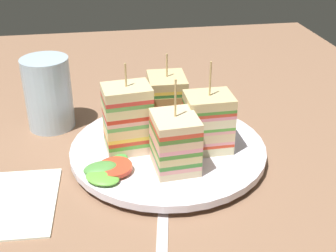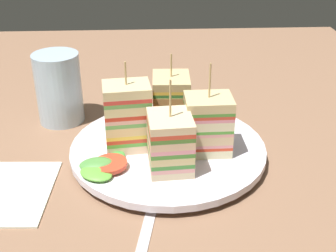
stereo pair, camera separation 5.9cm
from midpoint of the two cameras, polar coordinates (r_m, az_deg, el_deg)
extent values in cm
cube|color=#886249|center=(62.17, -2.74, -4.71)|extent=(125.84, 93.28, 1.80)
cylinder|color=white|center=(61.47, -2.76, -3.69)|extent=(16.43, 16.43, 0.81)
cylinder|color=white|center=(61.00, -2.78, -2.97)|extent=(26.49, 26.49, 0.99)
cube|color=beige|center=(60.33, -7.83, -2.40)|extent=(5.24, 6.48, 1.19)
cube|color=#9E7242|center=(60.69, -5.09, -2.03)|extent=(4.52, 0.73, 1.19)
cube|color=#55AC41|center=(59.90, -7.89, -1.69)|extent=(5.24, 6.48, 0.54)
cube|color=#C83F29|center=(59.63, -7.92, -1.24)|extent=(5.24, 6.48, 0.54)
cube|color=yellow|center=(59.37, -7.95, -0.78)|extent=(5.24, 6.48, 0.54)
cube|color=#E1C286|center=(58.96, -8.01, -0.05)|extent=(5.24, 6.48, 1.19)
cube|color=#B2844C|center=(59.34, -5.20, 0.31)|extent=(4.52, 0.73, 1.19)
cube|color=#5FA64F|center=(58.56, -8.06, 0.70)|extent=(5.24, 6.48, 0.54)
cube|color=#E3A696|center=(58.32, -8.10, 1.17)|extent=(5.24, 6.48, 0.54)
cube|color=red|center=(58.08, -8.13, 1.64)|extent=(5.24, 6.48, 0.54)
cube|color=beige|center=(57.70, -8.19, 2.41)|extent=(5.24, 6.48, 1.19)
cube|color=#B2844C|center=(58.08, -5.32, 2.77)|extent=(4.52, 0.73, 1.19)
cube|color=#63A34E|center=(57.34, -8.25, 3.19)|extent=(5.24, 6.48, 0.54)
cube|color=red|center=(57.11, -8.29, 3.68)|extent=(5.24, 6.48, 0.54)
cube|color=beige|center=(56.77, -8.35, 4.48)|extent=(5.24, 6.48, 1.19)
cylinder|color=tan|center=(55.96, -8.49, 6.47)|extent=(0.24, 0.24, 3.04)
cube|color=beige|center=(56.01, -2.32, -4.90)|extent=(6.38, 5.66, 0.95)
cube|color=#B2844C|center=(58.46, -2.90, -3.37)|extent=(0.61, 5.13, 0.95)
cube|color=#DD938B|center=(55.60, -2.33, -4.25)|extent=(6.38, 5.66, 0.55)
cube|color=#3F8635|center=(55.31, -2.35, -3.77)|extent=(6.38, 5.66, 0.55)
cube|color=#D0BA7C|center=(54.92, -2.36, -3.11)|extent=(6.38, 5.66, 0.95)
cube|color=#9E7242|center=(57.42, -2.95, -1.63)|extent=(0.61, 5.13, 0.95)
cube|color=#46872F|center=(54.53, -2.38, -2.44)|extent=(6.38, 5.66, 0.55)
cube|color=pink|center=(54.26, -2.39, -1.94)|extent=(6.38, 5.66, 0.55)
cube|color=#DFB58D|center=(53.89, -2.40, -1.25)|extent=(6.38, 5.66, 0.95)
cube|color=#9E7242|center=(56.43, -3.00, 0.18)|extent=(0.61, 5.13, 0.95)
cube|color=#4A7A2F|center=(53.52, -2.42, -0.55)|extent=(6.38, 5.66, 0.55)
cube|color=#D5432B|center=(53.26, -2.43, -0.03)|extent=(6.38, 5.66, 0.55)
cube|color=beige|center=(52.91, -2.45, 0.68)|extent=(6.38, 5.66, 0.95)
cylinder|color=tan|center=(51.67, -2.51, 3.47)|extent=(0.24, 0.24, 4.71)
cube|color=beige|center=(59.89, 2.21, -2.38)|extent=(4.99, 6.10, 1.20)
cube|color=#B2844C|center=(59.40, -0.57, -2.64)|extent=(4.79, 0.32, 1.20)
cube|color=red|center=(59.49, 2.22, -1.70)|extent=(4.99, 6.10, 0.42)
cube|color=pink|center=(59.28, 2.23, -1.35)|extent=(4.99, 6.10, 0.42)
cube|color=#D5B385|center=(58.88, 2.25, -0.66)|extent=(4.99, 6.10, 1.20)
cube|color=#B2844C|center=(58.38, -0.58, -0.92)|extent=(4.79, 0.32, 1.20)
cube|color=#DD938C|center=(58.50, 2.26, 0.03)|extent=(4.99, 6.10, 0.42)
cube|color=#509F36|center=(58.30, 2.27, 0.40)|extent=(4.99, 6.10, 0.42)
cube|color=beige|center=(57.93, 2.28, 1.11)|extent=(4.99, 6.10, 1.20)
cube|color=#9E7242|center=(57.41, -0.59, 0.87)|extent=(4.79, 0.32, 1.20)
cube|color=pink|center=(57.57, 2.30, 1.82)|extent=(4.99, 6.10, 0.42)
cube|color=#CA412B|center=(57.38, 2.31, 2.20)|extent=(4.99, 6.10, 0.42)
cube|color=#4B9035|center=(57.20, 2.31, 2.58)|extent=(4.99, 6.10, 0.42)
cube|color=#D8BF84|center=(56.85, 2.33, 3.32)|extent=(4.99, 6.10, 1.20)
cylinder|color=tan|center=(55.72, 2.39, 5.99)|extent=(0.24, 0.24, 4.52)
cube|color=#D4BD88|center=(65.11, -2.75, 0.21)|extent=(6.15, 5.30, 1.05)
cube|color=#B2844C|center=(62.53, -2.49, -1.04)|extent=(0.38, 5.04, 1.05)
cube|color=pink|center=(64.76, -2.76, 0.80)|extent=(6.15, 5.30, 0.47)
cube|color=#468232|center=(64.55, -2.77, 1.17)|extent=(6.15, 5.30, 0.47)
cube|color=yellow|center=(64.34, -2.78, 1.54)|extent=(6.15, 5.30, 0.47)
cube|color=#E2B488|center=(64.00, -2.80, 2.15)|extent=(6.15, 5.30, 1.05)
cube|color=#B2844C|center=(61.38, -2.54, 0.96)|extent=(0.38, 5.04, 1.05)
cube|color=red|center=(63.67, -2.81, 2.77)|extent=(6.15, 5.30, 0.47)
cube|color=#418A31|center=(63.48, -2.82, 3.15)|extent=(6.15, 5.30, 0.47)
cube|color=pink|center=(63.28, -2.83, 3.53)|extent=(6.15, 5.30, 0.47)
cube|color=beige|center=(62.97, -2.85, 4.16)|extent=(6.15, 5.30, 1.05)
cube|color=#B2844C|center=(60.30, -2.59, 3.03)|extent=(0.38, 5.04, 1.05)
cube|color=#387B38|center=(62.66, -2.86, 4.79)|extent=(6.15, 5.30, 0.47)
cube|color=yellow|center=(62.48, -2.87, 5.18)|extent=(6.15, 5.30, 0.47)
cube|color=#D3B87D|center=(62.19, -2.89, 5.83)|extent=(6.15, 5.30, 1.05)
cylinder|color=tan|center=(61.40, -2.94, 7.70)|extent=(0.24, 0.24, 3.27)
cylinder|color=#EAC966|center=(60.62, -3.72, -2.34)|extent=(5.44, 5.45, 0.82)
cylinder|color=#E5CD82|center=(60.93, -2.93, -1.57)|extent=(5.13, 5.12, 0.75)
cylinder|color=#EACB65|center=(60.25, -1.91, -1.64)|extent=(3.58, 3.60, 0.74)
ellipsoid|color=#50A03D|center=(56.36, -9.56, -5.12)|extent=(3.82, 2.59, 1.01)
ellipsoid|color=#509241|center=(55.90, -11.67, -5.41)|extent=(2.88, 4.35, 1.55)
ellipsoid|color=green|center=(56.95, -9.31, -4.64)|extent=(4.40, 3.49, 0.86)
ellipsoid|color=#62B23E|center=(54.43, -11.49, -6.59)|extent=(4.71, 5.15, 1.01)
cylinder|color=#D44129|center=(55.70, -9.86, -5.33)|extent=(4.31, 4.32, 0.72)
cube|color=silver|center=(48.15, -4.40, -14.67)|extent=(11.23, 3.16, 0.25)
cube|color=white|center=(57.46, -23.55, -9.09)|extent=(13.64, 13.63, 0.50)
cylinder|color=silver|center=(70.27, -17.40, 3.95)|extent=(7.03, 7.03, 11.00)
cylinder|color=white|center=(71.88, -16.96, 1.10)|extent=(6.47, 6.47, 3.18)
camera|label=1|loc=(0.03, -92.86, -1.53)|focal=47.73mm
camera|label=2|loc=(0.03, 87.14, 1.53)|focal=47.73mm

